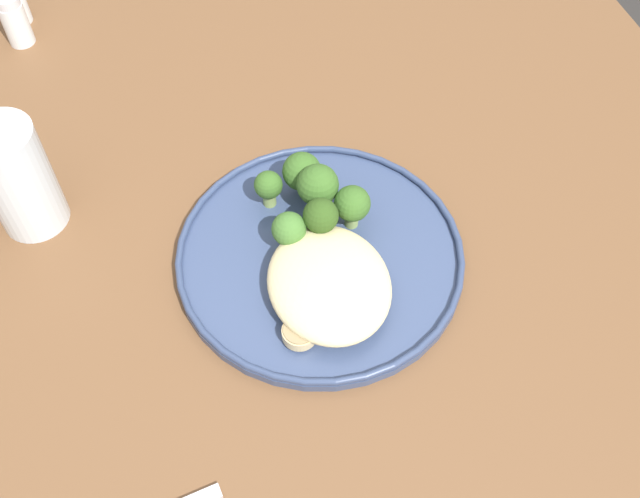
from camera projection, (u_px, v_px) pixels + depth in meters
The scene contains 18 objects.
ground at pixel (324, 492), 1.36m from camera, with size 6.00×6.00×0.00m, color #2D2B28.
wooden_dining_table at pixel (327, 304), 0.82m from camera, with size 1.40×1.00×0.74m.
dinner_plate at pixel (320, 256), 0.75m from camera, with size 0.29×0.29×0.02m.
noodle_bed at pixel (329, 283), 0.71m from camera, with size 0.14×0.12×0.04m.
seared_scallop_half_hidden at pixel (355, 303), 0.71m from camera, with size 0.03×0.03×0.01m.
seared_scallop_left_edge at pixel (329, 290), 0.72m from camera, with size 0.04×0.04×0.01m.
seared_scallop_large_seared at pixel (300, 333), 0.69m from camera, with size 0.03×0.03×0.01m.
seared_scallop_front_small at pixel (342, 320), 0.70m from camera, with size 0.03×0.03×0.02m.
broccoli_floret_small_sprig at pixel (317, 218), 0.73m from camera, with size 0.04×0.04×0.06m.
broccoli_floret_rear_charred at pixel (289, 230), 0.73m from camera, with size 0.03×0.03×0.05m.
broccoli_floret_split_head at pixel (268, 186), 0.77m from camera, with size 0.03×0.03×0.04m.
broccoli_floret_front_edge at pixel (352, 205), 0.75m from camera, with size 0.04×0.04×0.05m.
broccoli_floret_center_pile at pixel (318, 186), 0.75m from camera, with size 0.04×0.04×0.06m.
broccoli_floret_left_leaning at pixel (298, 173), 0.77m from camera, with size 0.04×0.04×0.05m.
onion_sliver_long_sliver at pixel (325, 195), 0.79m from camera, with size 0.05×0.01×0.00m, color silver.
onion_sliver_short_strip at pixel (307, 220), 0.77m from camera, with size 0.06×0.01×0.00m, color silver.
water_glass at pixel (20, 184), 0.75m from camera, with size 0.07×0.07×0.13m.
salt_shaker at pixel (15, 20), 0.93m from camera, with size 0.03×0.03×0.07m.
Camera 1 is at (-0.41, 0.13, 1.37)m, focal length 42.00 mm.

